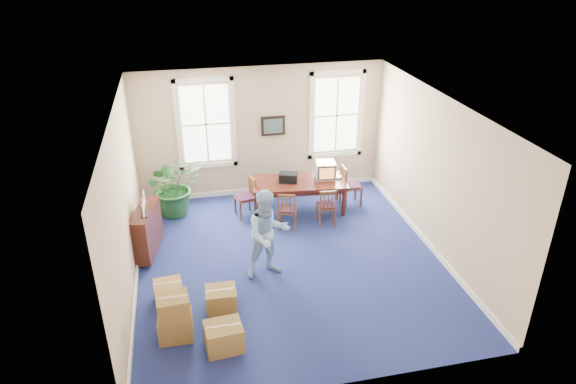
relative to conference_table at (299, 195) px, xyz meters
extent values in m
plane|color=navy|center=(-0.69, -2.09, -0.37)|extent=(6.50, 6.50, 0.00)
plane|color=white|center=(-0.69, -2.09, 2.83)|extent=(6.50, 6.50, 0.00)
plane|color=tan|center=(-0.69, 1.16, 1.23)|extent=(6.50, 0.00, 6.50)
plane|color=tan|center=(-0.69, -5.34, 1.23)|extent=(6.50, 0.00, 6.50)
plane|color=tan|center=(-3.69, -2.09, 1.23)|extent=(0.00, 6.50, 6.50)
plane|color=tan|center=(2.31, -2.09, 1.23)|extent=(0.00, 6.50, 6.50)
cube|color=white|center=(-0.69, 1.13, -0.31)|extent=(6.00, 0.04, 0.12)
cube|color=white|center=(-3.66, -2.09, -0.31)|extent=(0.04, 6.50, 0.12)
cube|color=white|center=(2.28, -2.09, -0.31)|extent=(0.04, 6.50, 0.12)
cube|color=white|center=(0.94, 0.00, 0.40)|extent=(0.22, 0.24, 0.05)
cube|color=black|center=(-0.25, 0.05, 0.48)|extent=(0.48, 0.39, 0.21)
imported|color=#96C5EC|center=(-1.17, -2.41, 0.51)|extent=(0.97, 0.82, 1.77)
cube|color=#431A12|center=(-3.44, -1.19, 0.10)|extent=(0.59, 1.25, 0.94)
imported|color=#1C4E20|center=(-2.85, 0.44, 0.34)|extent=(1.54, 1.43, 1.42)
camera|label=1|loc=(-2.56, -10.48, 5.47)|focal=32.00mm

